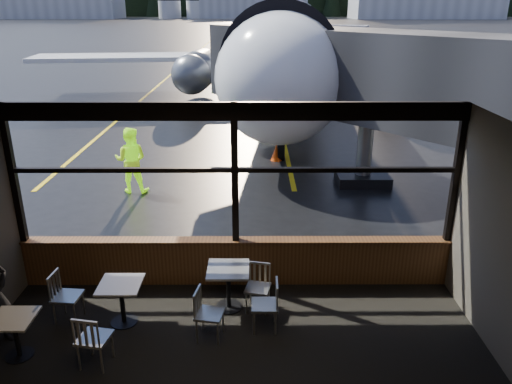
{
  "coord_description": "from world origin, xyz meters",
  "views": [
    {
      "loc": [
        0.35,
        -8.4,
        5.06
      ],
      "look_at": [
        0.38,
        1.0,
        1.5
      ],
      "focal_mm": 35.0,
      "sensor_mm": 36.0,
      "label": 1
    }
  ],
  "objects_px": {
    "ground_crew": "(131,160)",
    "cone_nose": "(276,153)",
    "chair_near_w": "(210,315)",
    "chair_mid_w": "(68,297)",
    "chair_near_e": "(265,305)",
    "chair_mid_s": "(94,338)",
    "jet_bridge": "(371,103)",
    "cafe_table_mid": "(122,303)",
    "chair_near_n": "(258,289)",
    "cafe_table_left": "(16,337)",
    "cafe_table_near": "(229,288)"
  },
  "relations": [
    {
      "from": "jet_bridge",
      "to": "cafe_table_mid",
      "type": "bearing_deg",
      "value": -128.84
    },
    {
      "from": "ground_crew",
      "to": "cone_nose",
      "type": "relative_size",
      "value": 3.4
    },
    {
      "from": "jet_bridge",
      "to": "chair_near_n",
      "type": "bearing_deg",
      "value": -116.51
    },
    {
      "from": "chair_near_w",
      "to": "chair_mid_w",
      "type": "xyz_separation_m",
      "value": [
        -2.43,
        0.5,
        0.01
      ]
    },
    {
      "from": "chair_near_w",
      "to": "chair_mid_s",
      "type": "bearing_deg",
      "value": -58.89
    },
    {
      "from": "cafe_table_near",
      "to": "chair_near_w",
      "type": "xyz_separation_m",
      "value": [
        -0.26,
        -0.85,
        0.05
      ]
    },
    {
      "from": "cafe_table_mid",
      "to": "chair_mid_w",
      "type": "distance_m",
      "value": 0.94
    },
    {
      "from": "cafe_table_near",
      "to": "chair_near_w",
      "type": "height_order",
      "value": "chair_near_w"
    },
    {
      "from": "cafe_table_mid",
      "to": "chair_mid_w",
      "type": "relative_size",
      "value": 0.84
    },
    {
      "from": "chair_mid_s",
      "to": "chair_mid_w",
      "type": "relative_size",
      "value": 1.02
    },
    {
      "from": "cafe_table_mid",
      "to": "ground_crew",
      "type": "xyz_separation_m",
      "value": [
        -1.27,
        6.33,
        0.55
      ]
    },
    {
      "from": "chair_near_w",
      "to": "cafe_table_near",
      "type": "bearing_deg",
      "value": 173.45
    },
    {
      "from": "chair_mid_w",
      "to": "ground_crew",
      "type": "relative_size",
      "value": 0.48
    },
    {
      "from": "jet_bridge",
      "to": "cafe_table_mid",
      "type": "xyz_separation_m",
      "value": [
        -5.46,
        -6.78,
        -2.08
      ]
    },
    {
      "from": "cafe_table_left",
      "to": "cone_nose",
      "type": "relative_size",
      "value": 1.27
    },
    {
      "from": "cafe_table_left",
      "to": "cone_nose",
      "type": "distance_m",
      "value": 11.09
    },
    {
      "from": "chair_mid_s",
      "to": "cone_nose",
      "type": "xyz_separation_m",
      "value": [
        3.11,
        10.38,
        -0.19
      ]
    },
    {
      "from": "cafe_table_near",
      "to": "ground_crew",
      "type": "xyz_separation_m",
      "value": [
        -3.03,
        5.9,
        0.54
      ]
    },
    {
      "from": "jet_bridge",
      "to": "cafe_table_left",
      "type": "height_order",
      "value": "jet_bridge"
    },
    {
      "from": "cafe_table_near",
      "to": "chair_near_w",
      "type": "bearing_deg",
      "value": -106.93
    },
    {
      "from": "jet_bridge",
      "to": "ground_crew",
      "type": "xyz_separation_m",
      "value": [
        -6.73,
        -0.45,
        -1.53
      ]
    },
    {
      "from": "ground_crew",
      "to": "cone_nose",
      "type": "xyz_separation_m",
      "value": [
        4.24,
        3.01,
        -0.66
      ]
    },
    {
      "from": "cafe_table_left",
      "to": "cone_nose",
      "type": "bearing_deg",
      "value": 66.88
    },
    {
      "from": "cafe_table_near",
      "to": "cafe_table_left",
      "type": "relative_size",
      "value": 1.14
    },
    {
      "from": "chair_mid_w",
      "to": "chair_near_n",
      "type": "bearing_deg",
      "value": 100.96
    },
    {
      "from": "jet_bridge",
      "to": "chair_near_w",
      "type": "xyz_separation_m",
      "value": [
        -3.97,
        -7.2,
        -2.02
      ]
    },
    {
      "from": "cafe_table_near",
      "to": "ground_crew",
      "type": "distance_m",
      "value": 6.65
    },
    {
      "from": "jet_bridge",
      "to": "chair_near_n",
      "type": "relative_size",
      "value": 13.18
    },
    {
      "from": "chair_near_e",
      "to": "chair_mid_w",
      "type": "height_order",
      "value": "chair_mid_w"
    },
    {
      "from": "chair_near_n",
      "to": "chair_mid_w",
      "type": "xyz_separation_m",
      "value": [
        -3.2,
        -0.29,
        0.02
      ]
    },
    {
      "from": "chair_mid_w",
      "to": "cone_nose",
      "type": "relative_size",
      "value": 1.65
    },
    {
      "from": "chair_near_e",
      "to": "cafe_table_mid",
      "type": "bearing_deg",
      "value": 86.4
    },
    {
      "from": "chair_near_e",
      "to": "cone_nose",
      "type": "xyz_separation_m",
      "value": [
        0.59,
        9.52,
        -0.17
      ]
    },
    {
      "from": "cafe_table_left",
      "to": "chair_mid_w",
      "type": "distance_m",
      "value": 1.05
    },
    {
      "from": "jet_bridge",
      "to": "chair_mid_w",
      "type": "xyz_separation_m",
      "value": [
        -6.39,
        -6.7,
        -2.01
      ]
    },
    {
      "from": "chair_mid_s",
      "to": "ground_crew",
      "type": "bearing_deg",
      "value": 109.46
    },
    {
      "from": "chair_near_e",
      "to": "chair_mid_s",
      "type": "relative_size",
      "value": 0.97
    },
    {
      "from": "cone_nose",
      "to": "cafe_table_left",
      "type": "bearing_deg",
      "value": -113.12
    },
    {
      "from": "chair_near_e",
      "to": "chair_mid_w",
      "type": "distance_m",
      "value": 3.32
    },
    {
      "from": "cafe_table_left",
      "to": "chair_near_n",
      "type": "xyz_separation_m",
      "value": [
        3.65,
        1.23,
        0.08
      ]
    },
    {
      "from": "cone_nose",
      "to": "chair_mid_s",
      "type": "bearing_deg",
      "value": -106.67
    },
    {
      "from": "cafe_table_mid",
      "to": "chair_mid_w",
      "type": "height_order",
      "value": "chair_mid_w"
    },
    {
      "from": "chair_near_e",
      "to": "ground_crew",
      "type": "height_order",
      "value": "ground_crew"
    },
    {
      "from": "chair_near_n",
      "to": "ground_crew",
      "type": "xyz_separation_m",
      "value": [
        -3.54,
        5.96,
        0.5
      ]
    },
    {
      "from": "cafe_table_left",
      "to": "chair_near_n",
      "type": "bearing_deg",
      "value": 18.59
    },
    {
      "from": "cafe_table_near",
      "to": "cafe_table_mid",
      "type": "height_order",
      "value": "cafe_table_near"
    },
    {
      "from": "cafe_table_near",
      "to": "cafe_table_mid",
      "type": "distance_m",
      "value": 1.81
    },
    {
      "from": "cafe_table_left",
      "to": "chair_mid_w",
      "type": "xyz_separation_m",
      "value": [
        0.46,
        0.94,
        0.1
      ]
    },
    {
      "from": "cafe_table_near",
      "to": "chair_mid_s",
      "type": "distance_m",
      "value": 2.4
    },
    {
      "from": "cafe_table_mid",
      "to": "chair_mid_w",
      "type": "xyz_separation_m",
      "value": [
        -0.93,
        0.08,
        0.07
      ]
    }
  ]
}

